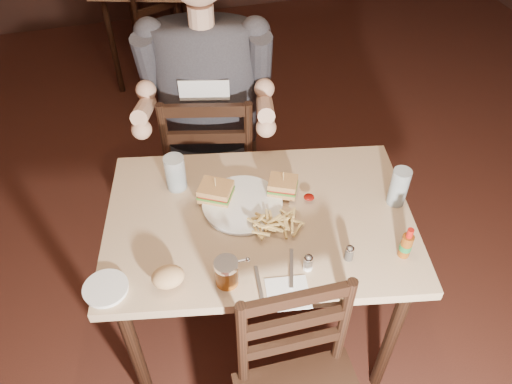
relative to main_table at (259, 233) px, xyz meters
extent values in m
plane|color=black|center=(0.29, -0.05, -0.68)|extent=(7.00, 7.00, 0.00)
cube|color=tan|center=(0.00, 0.00, 0.07)|extent=(1.25, 0.95, 0.04)
cylinder|color=black|center=(-0.53, -0.20, -0.32)|extent=(0.05, 0.05, 0.73)
cylinder|color=black|center=(-0.42, 0.39, -0.32)|extent=(0.05, 0.05, 0.73)
cylinder|color=black|center=(0.42, -0.39, -0.32)|extent=(0.05, 0.05, 0.73)
cylinder|color=black|center=(0.53, 0.20, -0.32)|extent=(0.05, 0.05, 0.73)
cylinder|color=black|center=(-0.46, 2.23, -0.32)|extent=(0.04, 0.04, 0.73)
cylinder|color=black|center=(-0.28, 2.85, -0.32)|extent=(0.04, 0.04, 0.73)
cylinder|color=black|center=(0.15, 2.05, -0.32)|extent=(0.04, 0.04, 0.73)
cylinder|color=black|center=(0.34, 2.66, -0.32)|extent=(0.04, 0.04, 0.73)
cylinder|color=white|center=(-0.05, 0.07, 0.10)|extent=(0.34, 0.34, 0.02)
ellipsoid|color=maroon|center=(0.20, 0.03, 0.11)|extent=(0.05, 0.05, 0.01)
cylinder|color=silver|center=(-0.27, 0.24, 0.16)|extent=(0.09, 0.09, 0.14)
cylinder|color=silver|center=(0.51, -0.06, 0.17)|extent=(0.08, 0.08, 0.16)
cube|color=white|center=(0.00, -0.35, 0.09)|extent=(0.15, 0.15, 0.00)
cube|color=silver|center=(-0.08, -0.31, 0.09)|extent=(0.03, 0.19, 0.00)
cube|color=silver|center=(0.04, -0.26, 0.09)|extent=(0.06, 0.16, 0.00)
cylinder|color=white|center=(-0.56, -0.18, 0.09)|extent=(0.17, 0.17, 0.01)
ellipsoid|color=tan|center=(-0.36, -0.21, 0.13)|extent=(0.12, 0.11, 0.06)
camera|label=1|loc=(-0.34, -1.20, 1.43)|focal=35.00mm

